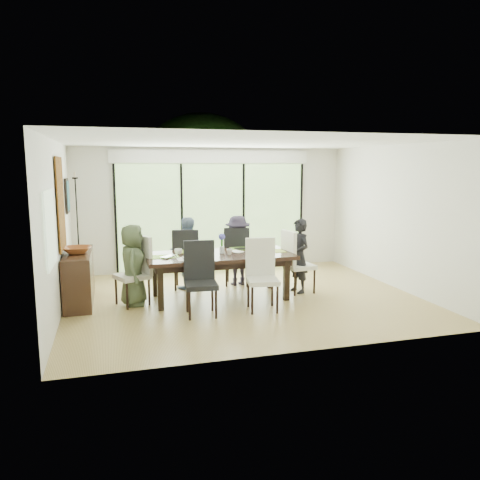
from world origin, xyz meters
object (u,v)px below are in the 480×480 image
object	(u,v)px
table_top	(220,256)
chair_right_end	(300,261)
cup_b	(230,252)
bowl	(77,250)
chair_far_left	(186,258)
chair_left_end	(132,271)
vase	(222,250)
sideboard	(79,278)
cup_a	(178,252)
person_left_end	(133,265)
chair_near_left	(201,279)
laptop	(172,257)
cup_c	(262,248)
person_right_end	(299,256)
chair_near_right	(263,275)
person_far_left	(187,253)
person_far_right	(238,250)
chair_far_right	(237,255)

from	to	relation	value
table_top	chair_right_end	world-z (taller)	chair_right_end
cup_b	bowl	bearing A→B (deg)	171.48
chair_far_left	cup_b	distance (m)	1.15
chair_left_end	vase	bearing A→B (deg)	67.64
cup_b	sideboard	bearing A→B (deg)	169.26
bowl	cup_b	bearing A→B (deg)	-8.52
cup_a	bowl	distance (m)	1.67
table_top	person_left_end	distance (m)	1.48
chair_far_left	chair_near_left	world-z (taller)	same
table_top	chair_right_end	size ratio (longest dim) A/B	2.18
laptop	cup_c	size ratio (longest dim) A/B	2.66
person_right_end	cup_b	bearing A→B (deg)	-99.39
chair_left_end	chair_near_right	size ratio (longest dim) A/B	1.00
chair_near_left	chair_near_right	bearing A→B (deg)	4.17
chair_left_end	bowl	xyz separation A→B (m)	(-0.86, 0.28, 0.35)
person_far_left	vase	size ratio (longest dim) A/B	10.75
cup_a	person_left_end	bearing A→B (deg)	-169.11
laptop	chair_left_end	bearing A→B (deg)	123.47
chair_near_right	laptop	bearing A→B (deg)	158.23
person_far_right	cup_a	xyz separation A→B (m)	(-1.25, -0.68, 0.16)
chair_left_end	person_left_end	bearing A→B (deg)	65.79
table_top	chair_near_left	world-z (taller)	chair_near_left
bowl	chair_right_end	bearing A→B (deg)	-4.09
person_right_end	laptop	distance (m)	2.34
person_left_end	sideboard	bearing A→B (deg)	74.02
table_top	chair_near_right	bearing A→B (deg)	-60.11
person_left_end	vase	xyz separation A→B (m)	(1.53, 0.05, 0.17)
chair_left_end	cup_a	distance (m)	0.85
chair_right_end	chair_left_end	bearing A→B (deg)	83.50
table_top	cup_b	xyz separation A→B (m)	(0.15, -0.10, 0.08)
laptop	cup_b	size ratio (longest dim) A/B	3.30
chair_near_left	chair_near_right	distance (m)	1.00
table_top	cup_a	xyz separation A→B (m)	(-0.70, 0.15, 0.08)
cup_a	chair_near_right	bearing A→B (deg)	-40.36
person_right_end	cup_a	bearing A→B (deg)	-107.63
person_left_end	person_far_left	world-z (taller)	same
person_right_end	person_far_right	world-z (taller)	same
cup_c	chair_left_end	bearing A→B (deg)	-177.51
chair_far_right	chair_near_left	xyz separation A→B (m)	(-1.05, -1.72, 0.00)
chair_near_right	cup_a	size ratio (longest dim) A/B	8.87
chair_far_right	laptop	bearing A→B (deg)	52.47
vase	person_far_right	bearing A→B (deg)	57.34
chair_near_right	bowl	bearing A→B (deg)	166.09
chair_right_end	chair_near_right	size ratio (longest dim) A/B	1.00
vase	person_far_left	bearing A→B (deg)	122.66
chair_far_left	person_far_right	distance (m)	1.01
person_far_left	cup_a	distance (m)	0.74
person_right_end	vase	world-z (taller)	person_right_end
vase	laptop	world-z (taller)	vase
chair_left_end	cup_c	size ratio (longest dim) A/B	8.87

